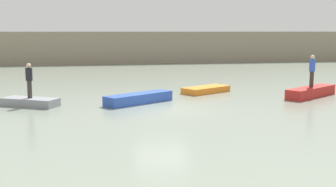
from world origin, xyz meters
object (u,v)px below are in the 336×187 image
object	(u,v)px
person_blue_shirt	(312,69)
person_dark_shirt	(29,79)
rowboat_grey	(30,102)
rowboat_blue	(139,98)
rowboat_red	(311,92)
rowboat_orange	(206,90)

from	to	relation	value
person_blue_shirt	person_dark_shirt	bearing A→B (deg)	-179.43
rowboat_grey	rowboat_blue	world-z (taller)	rowboat_blue
person_blue_shirt	rowboat_blue	bearing A→B (deg)	-178.02
rowboat_blue	rowboat_red	xyz separation A→B (m)	(9.53, 0.33, 0.02)
person_dark_shirt	rowboat_grey	bearing A→B (deg)	0.00
rowboat_blue	rowboat_orange	xyz separation A→B (m)	(4.32, 3.02, -0.08)
rowboat_blue	person_blue_shirt	bearing A→B (deg)	-30.75
person_blue_shirt	person_dark_shirt	world-z (taller)	person_blue_shirt
rowboat_grey	rowboat_red	distance (m)	14.76
rowboat_grey	person_blue_shirt	distance (m)	14.82
rowboat_orange	person_blue_shirt	xyz separation A→B (m)	(5.20, -2.69, 1.35)
rowboat_red	rowboat_orange	bearing A→B (deg)	118.67
rowboat_blue	rowboat_red	size ratio (longest dim) A/B	0.94
rowboat_red	person_dark_shirt	distance (m)	14.80
rowboat_red	rowboat_grey	bearing A→B (deg)	146.57
rowboat_orange	rowboat_red	world-z (taller)	rowboat_red
rowboat_blue	rowboat_grey	bearing A→B (deg)	145.29
rowboat_orange	rowboat_grey	bearing A→B (deg)	165.71
rowboat_blue	person_dark_shirt	bearing A→B (deg)	145.29
rowboat_orange	person_blue_shirt	world-z (taller)	person_blue_shirt
rowboat_orange	person_dark_shirt	xyz separation A→B (m)	(-9.56, -2.83, 1.15)
rowboat_orange	rowboat_red	size ratio (longest dim) A/B	0.74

